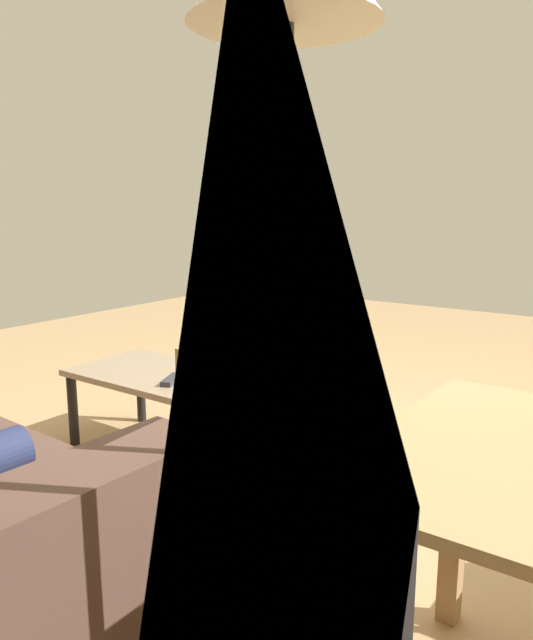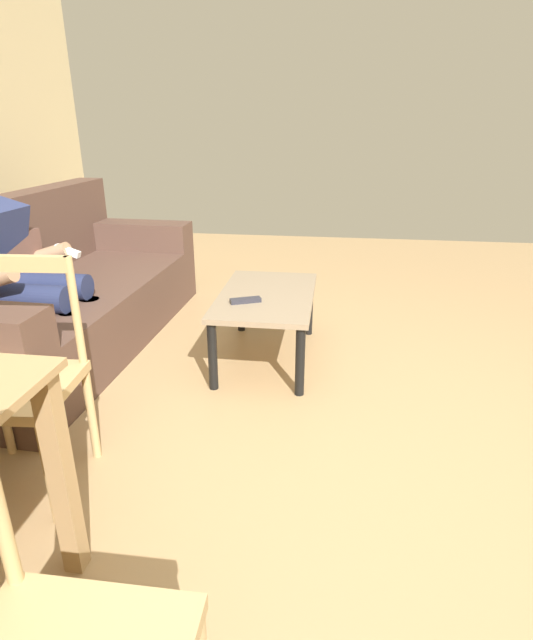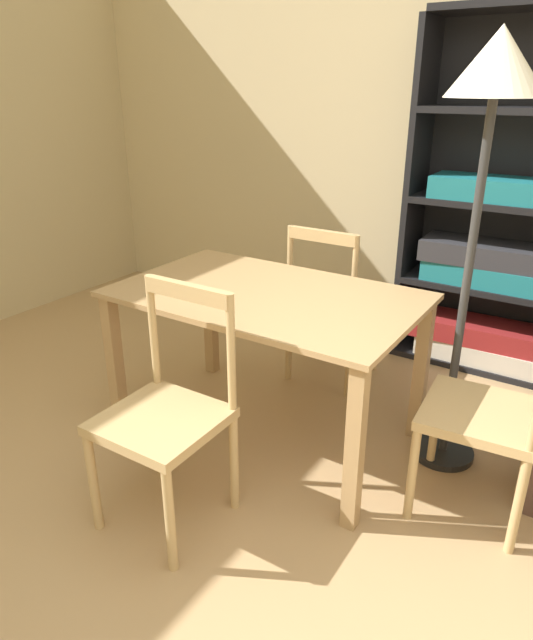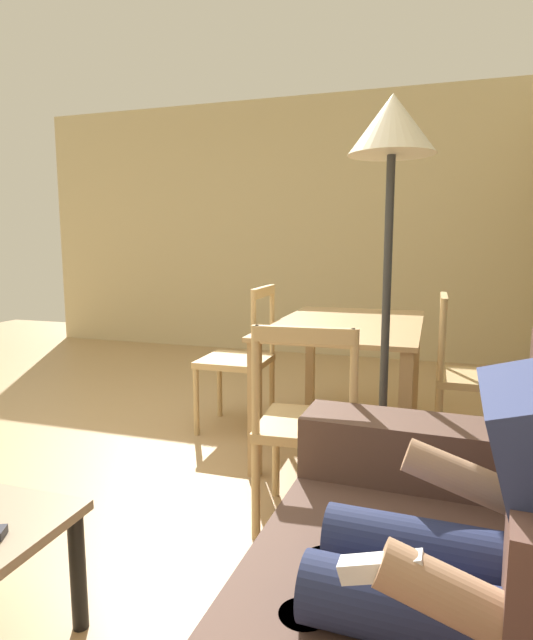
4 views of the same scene
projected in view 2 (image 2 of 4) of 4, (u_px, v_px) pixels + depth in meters
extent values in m
plane|color=tan|center=(332.00, 488.00, 1.97)|extent=(9.17, 9.17, 0.00)
cube|color=brown|center=(73.00, 315.00, 3.18)|extent=(2.23, 1.00, 0.40)
cube|color=brown|center=(8.00, 241.00, 3.07)|extent=(2.20, 0.28, 0.53)
cube|color=brown|center=(133.00, 235.00, 3.96)|extent=(0.27, 0.93, 0.21)
cube|color=brown|center=(11.00, 265.00, 2.87)|extent=(0.41, 0.19, 0.36)
cylinder|color=navy|center=(29.00, 298.00, 2.67)|extent=(0.17, 0.45, 0.15)
cylinder|color=tan|center=(74.00, 346.00, 2.73)|extent=(0.11, 0.11, 0.40)
cube|color=black|center=(92.00, 373.00, 2.78)|extent=(0.11, 0.24, 0.08)
cylinder|color=navy|center=(52.00, 285.00, 2.87)|extent=(0.17, 0.45, 0.15)
cylinder|color=tan|center=(94.00, 331.00, 2.94)|extent=(0.11, 0.11, 0.40)
cube|color=black|center=(110.00, 356.00, 2.98)|extent=(0.11, 0.24, 0.08)
cylinder|color=tan|center=(44.00, 256.00, 2.97)|extent=(0.10, 0.35, 0.19)
cube|color=white|center=(67.00, 251.00, 2.93)|extent=(0.05, 0.16, 0.08)
cube|color=gray|center=(267.00, 296.00, 2.90)|extent=(0.90, 0.54, 0.03)
cylinder|color=black|center=(300.00, 362.00, 2.57)|extent=(0.05, 0.05, 0.38)
cylinder|color=black|center=(309.00, 307.00, 3.32)|extent=(0.05, 0.05, 0.38)
cylinder|color=black|center=(213.00, 356.00, 2.63)|extent=(0.05, 0.05, 0.38)
cylinder|color=black|center=(241.00, 304.00, 3.38)|extent=(0.05, 0.05, 0.38)
cube|color=#2D2D38|center=(245.00, 300.00, 2.75)|extent=(0.11, 0.18, 0.02)
cube|color=tan|center=(62.00, 477.00, 1.49)|extent=(0.06, 0.06, 0.71)
cube|color=tan|center=(13.00, 389.00, 1.83)|extent=(0.45, 0.45, 0.04)
cylinder|color=tan|center=(49.00, 472.00, 1.73)|extent=(0.04, 0.04, 0.43)
cylinder|color=tan|center=(3.00, 410.00, 2.10)|extent=(0.04, 0.04, 0.43)
cylinder|color=tan|center=(91.00, 413.00, 2.08)|extent=(0.04, 0.04, 0.43)
cylinder|color=tan|center=(76.00, 314.00, 1.92)|extent=(0.03, 0.03, 0.45)
cube|color=tan|center=(19.00, 263.00, 1.85)|extent=(0.07, 0.38, 0.06)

